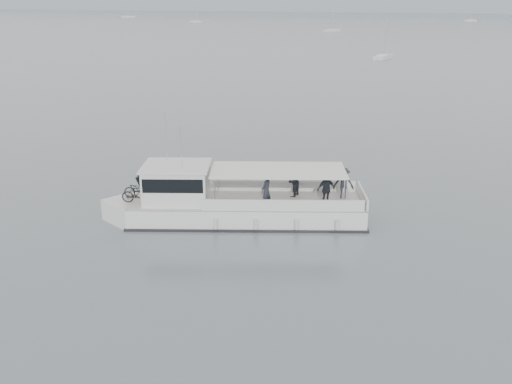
% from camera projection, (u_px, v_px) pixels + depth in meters
% --- Properties ---
extents(ground, '(1400.00, 1400.00, 0.00)m').
position_uv_depth(ground, '(275.00, 247.00, 25.90)').
color(ground, '#565F66').
rests_on(ground, ground).
extents(tour_boat, '(12.94, 7.65, 5.60)m').
position_uv_depth(tour_boat, '(224.00, 203.00, 28.80)').
color(tour_boat, silver).
rests_on(tour_boat, ground).
extents(moored_fleet, '(449.49, 352.70, 10.89)m').
position_uv_depth(moored_fleet, '(364.00, 28.00, 226.85)').
color(moored_fleet, silver).
rests_on(moored_fleet, ground).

